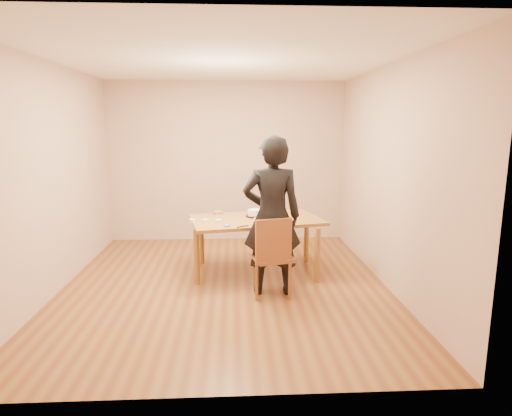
{
  "coord_description": "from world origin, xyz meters",
  "views": [
    {
      "loc": [
        0.12,
        -5.09,
        1.96
      ],
      "look_at": [
        0.41,
        0.42,
        0.9
      ],
      "focal_mm": 30.0,
      "sensor_mm": 36.0,
      "label": 1
    }
  ],
  "objects_px": {
    "cake_plate": "(255,216)",
    "cake": "(255,213)",
    "dining_chair": "(272,257)",
    "person": "(272,216)",
    "dining_table": "(256,220)"
  },
  "relations": [
    {
      "from": "person",
      "to": "cake",
      "type": "bearing_deg",
      "value": -79.15
    },
    {
      "from": "dining_chair",
      "to": "cake",
      "type": "relative_size",
      "value": 2.21
    },
    {
      "from": "dining_chair",
      "to": "person",
      "type": "distance_m",
      "value": 0.48
    },
    {
      "from": "dining_chair",
      "to": "person",
      "type": "xyz_separation_m",
      "value": [
        0.0,
        0.05,
        0.48
      ]
    },
    {
      "from": "cake_plate",
      "to": "cake",
      "type": "bearing_deg",
      "value": 0.0
    },
    {
      "from": "dining_table",
      "to": "person",
      "type": "bearing_deg",
      "value": -89.85
    },
    {
      "from": "dining_table",
      "to": "dining_chair",
      "type": "relative_size",
      "value": 3.83
    },
    {
      "from": "dining_chair",
      "to": "cake",
      "type": "xyz_separation_m",
      "value": [
        -0.16,
        0.89,
        0.35
      ]
    },
    {
      "from": "cake_plate",
      "to": "cake",
      "type": "height_order",
      "value": "cake"
    },
    {
      "from": "dining_chair",
      "to": "cake_plate",
      "type": "relative_size",
      "value": 1.72
    },
    {
      "from": "dining_table",
      "to": "person",
      "type": "height_order",
      "value": "person"
    },
    {
      "from": "dining_table",
      "to": "cake",
      "type": "distance_m",
      "value": 0.14
    },
    {
      "from": "dining_chair",
      "to": "cake_plate",
      "type": "bearing_deg",
      "value": 85.42
    },
    {
      "from": "cake_plate",
      "to": "person",
      "type": "relative_size",
      "value": 0.14
    },
    {
      "from": "dining_table",
      "to": "dining_chair",
      "type": "height_order",
      "value": "dining_table"
    }
  ]
}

